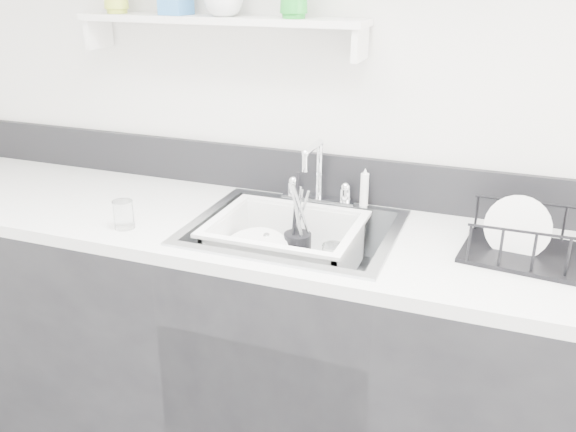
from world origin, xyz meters
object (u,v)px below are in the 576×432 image
at_px(dish_rack, 534,236).
at_px(wash_tub, 285,247).
at_px(sink, 294,254).
at_px(counter_run, 293,352).

bearing_deg(dish_rack, wash_tub, -170.83).
bearing_deg(wash_tub, sink, -21.34).
relative_size(sink, dish_rack, 1.75).
distance_m(sink, wash_tub, 0.04).
bearing_deg(counter_run, dish_rack, 3.82).
distance_m(sink, dish_rack, 0.71).
bearing_deg(wash_tub, counter_run, -21.34).
height_order(counter_run, dish_rack, dish_rack).
height_order(counter_run, wash_tub, wash_tub).
relative_size(counter_run, sink, 5.00).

